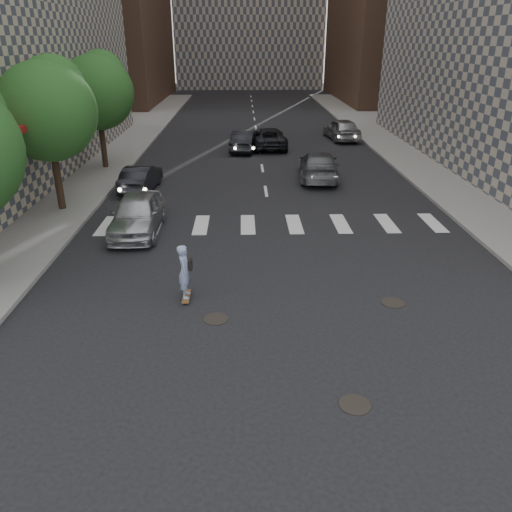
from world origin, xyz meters
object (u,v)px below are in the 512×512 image
Objects in this scene: skateboarder at (185,271)px; silver_sedan at (137,214)px; traffic_car_d at (342,129)px; tree_c at (98,89)px; traffic_car_a at (141,178)px; traffic_car_b at (318,165)px; traffic_car_e at (244,141)px; traffic_car_c at (268,138)px; tree_b at (48,107)px.

skateboarder reaches higher than silver_sedan.
skateboarder is at bearing 63.21° from traffic_car_d.
tree_c is 18.30m from skateboarder.
skateboarder is at bearing -68.75° from tree_c.
tree_c is 1.66× the size of traffic_car_a.
traffic_car_a is 0.77× the size of traffic_car_b.
skateboarder is 15.23m from traffic_car_b.
traffic_car_e is at bearing -56.56° from traffic_car_b.
traffic_car_d is at bearing 29.05° from tree_c.
skateboarder reaches higher than traffic_car_c.
traffic_car_a is (-3.54, 11.96, -0.27)m from skateboarder.
skateboarder is (6.49, -16.70, -3.72)m from tree_c.
traffic_car_e is at bearing 21.32° from traffic_car_d.
silver_sedan is 1.07× the size of traffic_car_e.
tree_c is 1.53× the size of traffic_car_e.
traffic_car_d is 8.58m from traffic_car_e.
tree_c reaches higher than silver_sedan.
skateboarder reaches higher than traffic_car_e.
traffic_car_e is (1.88, 21.56, -0.22)m from skateboarder.
traffic_car_d is (15.95, 8.86, -3.82)m from tree_c.
traffic_car_a is at bearing -58.06° from tree_c.
silver_sedan is at bearing 52.24° from traffic_car_d.
tree_b is at bearing -90.00° from tree_c.
traffic_car_d is 1.12× the size of traffic_car_e.
traffic_car_b is at bearing 22.98° from tree_b.
silver_sedan is at bearing 68.04° from traffic_car_c.
traffic_car_d is at bearing 58.26° from silver_sedan.
tree_c reaches higher than traffic_car_e.
traffic_car_c is at bearing 20.17° from traffic_car_d.
skateboarder is 0.38× the size of silver_sedan.
tree_b is at bearing 27.77° from traffic_car_b.
traffic_car_b reaches higher than traffic_car_a.
traffic_car_d is (13.00, 13.60, 0.17)m from traffic_car_a.
traffic_car_a is at bearing 98.76° from silver_sedan.
tree_b is 23.53m from traffic_car_d.
traffic_car_a is 0.82× the size of traffic_car_d.
silver_sedan is 23.11m from traffic_car_d.
tree_b is 8.00m from tree_c.
traffic_car_d is (3.45, 11.56, 0.07)m from traffic_car_b.
tree_c reaches higher than traffic_car_d.
silver_sedan is at bearing 112.87° from skateboarder.
tree_b reaches higher than skateboarder.
skateboarder is at bearing 92.51° from traffic_car_e.
traffic_car_b is 8.96m from traffic_car_c.
traffic_car_b is at bearing 43.32° from silver_sedan.
traffic_car_b is (6.01, 14.00, -0.17)m from skateboarder.
traffic_car_b is (9.55, 2.04, 0.10)m from traffic_car_a.
traffic_car_c is 6.52m from traffic_car_d.
traffic_car_a is at bearing 105.73° from skateboarder.
traffic_car_b is at bearing 103.54° from traffic_car_c.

